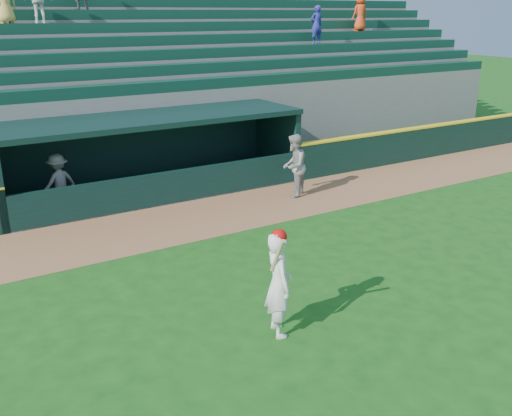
# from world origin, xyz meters

# --- Properties ---
(ground) EXTENTS (120.00, 120.00, 0.00)m
(ground) POSITION_xyz_m (0.00, 0.00, 0.00)
(ground) COLOR #164A12
(ground) RESTS_ON ground
(warning_track) EXTENTS (40.00, 3.00, 0.01)m
(warning_track) POSITION_xyz_m (0.00, 4.90, 0.01)
(warning_track) COLOR brown
(warning_track) RESTS_ON ground
(field_wall_right) EXTENTS (15.50, 0.30, 1.20)m
(field_wall_right) POSITION_xyz_m (12.25, 6.55, 0.60)
(field_wall_right) COLOR black
(field_wall_right) RESTS_ON ground
(wall_stripe_right) EXTENTS (15.50, 0.32, 0.06)m
(wall_stripe_right) POSITION_xyz_m (12.25, 6.55, 1.23)
(wall_stripe_right) COLOR yellow
(wall_stripe_right) RESTS_ON field_wall_right
(dugout_player_front) EXTENTS (1.20, 1.18, 1.95)m
(dugout_player_front) POSITION_xyz_m (3.56, 5.16, 0.98)
(dugout_player_front) COLOR gray
(dugout_player_front) RESTS_ON ground
(dugout_player_inside) EXTENTS (1.21, 0.95, 1.65)m
(dugout_player_inside) POSITION_xyz_m (-2.90, 7.67, 0.83)
(dugout_player_inside) COLOR #9B9B96
(dugout_player_inside) RESTS_ON ground
(dugout) EXTENTS (9.40, 2.80, 2.46)m
(dugout) POSITION_xyz_m (0.00, 8.00, 1.36)
(dugout) COLOR slate
(dugout) RESTS_ON ground
(stands) EXTENTS (34.50, 6.33, 7.59)m
(stands) POSITION_xyz_m (-0.01, 12.57, 2.39)
(stands) COLOR slate
(stands) RESTS_ON ground
(batter_at_plate) EXTENTS (0.62, 0.88, 2.00)m
(batter_at_plate) POSITION_xyz_m (-1.28, -1.23, 0.99)
(batter_at_plate) COLOR silver
(batter_at_plate) RESTS_ON ground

